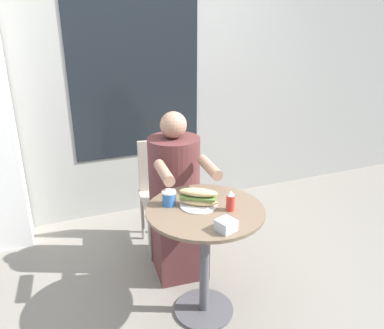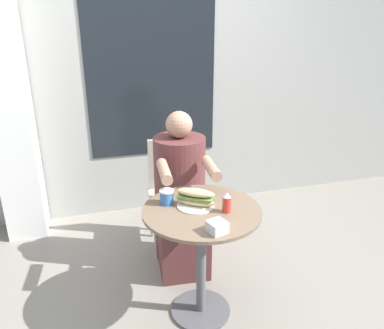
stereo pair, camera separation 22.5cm
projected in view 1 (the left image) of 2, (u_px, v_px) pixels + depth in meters
ground_plane at (204, 310)px, 2.42m from camera, size 8.00×8.00×0.00m
storefront_wall at (133, 64)px, 3.29m from camera, size 8.00×0.09×2.80m
cafe_table at (205, 238)px, 2.22m from camera, size 0.69×0.69×0.74m
diner_chair at (163, 184)px, 3.01m from camera, size 0.41×0.41×0.87m
seated_diner at (176, 204)px, 2.71m from camera, size 0.41×0.68×1.18m
sandwich_on_plate at (198, 198)px, 2.17m from camera, size 0.23×0.22×0.11m
drink_cup at (169, 198)px, 2.18m from camera, size 0.08×0.08×0.09m
napkin_box at (226, 225)px, 1.92m from camera, size 0.11×0.11×0.06m
condiment_bottle at (230, 201)px, 2.12m from camera, size 0.05×0.05×0.12m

